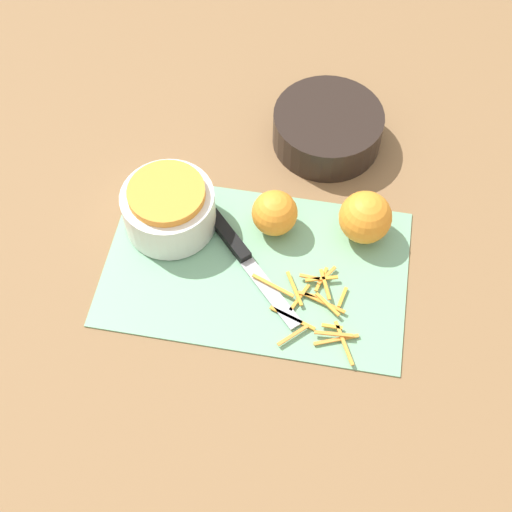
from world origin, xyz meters
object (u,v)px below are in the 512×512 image
at_px(orange_right, 275,213).
at_px(bowl_dark, 327,128).
at_px(knife, 236,246).
at_px(orange_left, 365,217).
at_px(bowl_speckled, 169,207).

bearing_deg(orange_right, bowl_dark, 73.20).
relative_size(knife, orange_left, 2.32).
height_order(bowl_dark, orange_right, orange_right).
distance_m(knife, orange_left, 0.21).
relative_size(bowl_dark, orange_left, 2.26).
bearing_deg(knife, bowl_speckled, -148.91).
relative_size(knife, orange_right, 2.65).
bearing_deg(orange_right, orange_left, 5.07).
xyz_separation_m(bowl_dark, orange_right, (-0.06, -0.20, 0.01)).
xyz_separation_m(knife, orange_right, (0.05, 0.05, 0.03)).
distance_m(bowl_dark, orange_right, 0.21).
relative_size(bowl_speckled, orange_left, 1.76).
relative_size(orange_left, orange_right, 1.14).
bearing_deg(bowl_dark, bowl_speckled, -135.62).
distance_m(bowl_dark, knife, 0.28).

